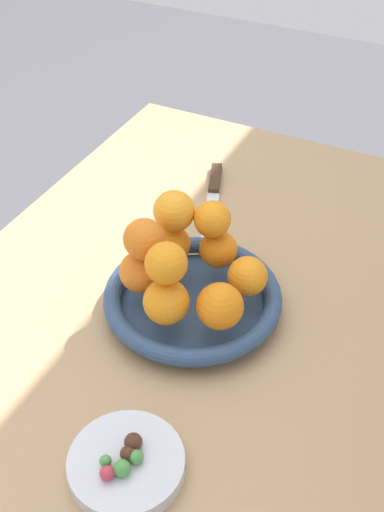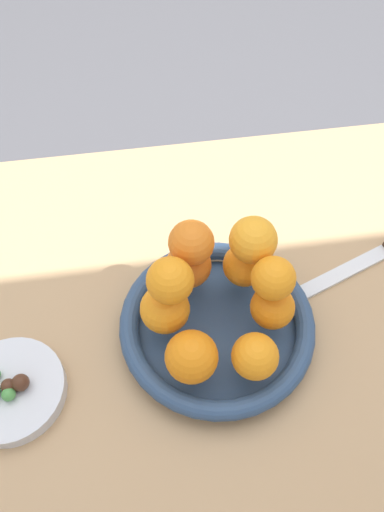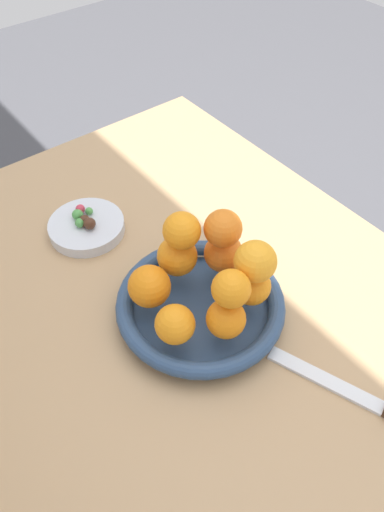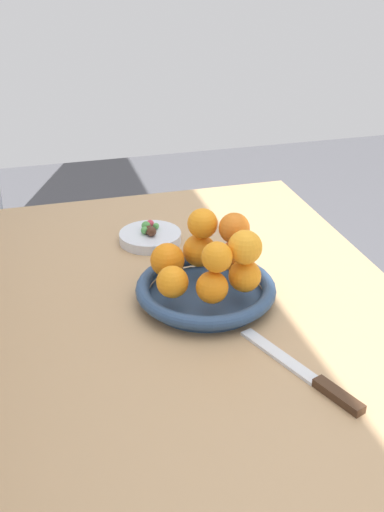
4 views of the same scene
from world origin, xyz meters
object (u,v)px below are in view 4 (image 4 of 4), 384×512
candy_ball_6 (146,231)px  orange_0 (236,256)px  dining_table (205,339)px  orange_6 (215,257)px  orange_8 (245,247)px  orange_5 (245,276)px  candy_ball_5 (150,224)px  orange_3 (172,282)px  orange_4 (212,287)px  orange_1 (199,250)px  candy_ball_2 (145,230)px  knife (309,376)px  fruit_bowl (205,291)px  candy_ball_1 (156,226)px  candy_ball_3 (146,226)px  orange_7 (203,223)px  orange_9 (234,228)px  candy_ball_0 (149,229)px  orange_2 (167,260)px  candy_ball_4 (151,232)px  candy_dish (150,237)px

candy_ball_6 → orange_0: bearing=-152.3°
dining_table → orange_6: orange_6 is taller
dining_table → orange_8: 0.23m
orange_5 → candy_ball_5: size_ratio=3.45×
orange_3 → orange_4: (-0.04, -0.06, -0.00)m
orange_1 → orange_6: size_ratio=1.17×
candy_ball_2 → knife: 0.56m
orange_8 → orange_3: bearing=81.4°
fruit_bowl → candy_ball_1: size_ratio=18.56×
orange_3 → candy_ball_3: bearing=-3.2°
orange_7 → orange_9: (-0.03, -0.05, -0.00)m
orange_3 → candy_ball_0: bearing=-4.1°
fruit_bowl → orange_6: 0.12m
orange_9 → candy_ball_1: size_ratio=4.11×
orange_2 → candy_ball_4: size_ratio=2.96×
orange_4 → candy_ball_1: orange_4 is taller
orange_6 → candy_ball_2: 0.35m
dining_table → orange_1: bearing=-5.7°
orange_8 → candy_ball_5: size_ratio=3.55×
orange_9 → orange_8: bearing=175.3°
orange_1 → candy_ball_4: size_ratio=2.92×
dining_table → candy_ball_1: candy_ball_1 is taller
candy_ball_1 → candy_ball_5: bearing=38.6°
candy_ball_4 → candy_ball_6: bearing=35.3°
candy_dish → orange_9: (-0.25, -0.11, 0.12)m
orange_5 → orange_8: bearing=141.6°
orange_3 → candy_ball_3: orange_3 is taller
candy_ball_6 → orange_8: bearing=-160.5°
orange_5 → candy_ball_1: size_ratio=4.20×
orange_1 → orange_8: 0.14m
orange_3 → orange_7: bearing=-42.0°
fruit_bowl → candy_dish: 0.28m
orange_5 → orange_8: size_ratio=0.97×
orange_3 → candy_dish: bearing=-4.4°
orange_9 → candy_ball_4: orange_9 is taller
candy_ball_6 → candy_ball_1: bearing=-53.0°
orange_7 → fruit_bowl: bearing=169.4°
dining_table → orange_0: size_ratio=17.66×
orange_3 → candy_ball_3: size_ratio=2.86×
orange_5 → candy_ball_6: orange_5 is taller
orange_3 → knife: 0.29m
candy_ball_0 → candy_ball_6: bearing=104.5°
orange_3 → candy_ball_1: size_ratio=4.09×
orange_0 → knife: (-0.29, -0.02, -0.07)m
candy_ball_4 → orange_6: bearing=-172.1°
orange_6 → orange_9: orange_9 is taller
orange_9 → candy_ball_6: bearing=26.2°
orange_5 → candy_ball_3: size_ratio=2.94×
orange_0 → orange_9: 0.06m
orange_2 → candy_ball_6: 0.23m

